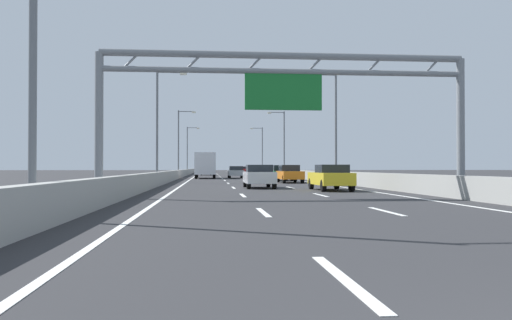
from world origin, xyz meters
TOP-DOWN VIEW (x-y plane):
  - ground_plane at (0.00, 100.00)m, footprint 260.00×260.00m
  - lane_dash_left_0 at (-1.80, 3.50)m, footprint 0.16×3.00m
  - lane_dash_left_1 at (-1.80, 12.50)m, footprint 0.16×3.00m
  - lane_dash_left_2 at (-1.80, 21.50)m, footprint 0.16×3.00m
  - lane_dash_left_3 at (-1.80, 30.50)m, footprint 0.16×3.00m
  - lane_dash_left_4 at (-1.80, 39.50)m, footprint 0.16×3.00m
  - lane_dash_left_5 at (-1.80, 48.50)m, footprint 0.16×3.00m
  - lane_dash_left_6 at (-1.80, 57.50)m, footprint 0.16×3.00m
  - lane_dash_left_7 at (-1.80, 66.50)m, footprint 0.16×3.00m
  - lane_dash_left_8 at (-1.80, 75.50)m, footprint 0.16×3.00m
  - lane_dash_left_9 at (-1.80, 84.50)m, footprint 0.16×3.00m
  - lane_dash_left_10 at (-1.80, 93.50)m, footprint 0.16×3.00m
  - lane_dash_left_11 at (-1.80, 102.50)m, footprint 0.16×3.00m
  - lane_dash_left_12 at (-1.80, 111.50)m, footprint 0.16×3.00m
  - lane_dash_left_13 at (-1.80, 120.50)m, footprint 0.16×3.00m
  - lane_dash_left_14 at (-1.80, 129.50)m, footprint 0.16×3.00m
  - lane_dash_left_15 at (-1.80, 138.50)m, footprint 0.16×3.00m
  - lane_dash_left_16 at (-1.80, 147.50)m, footprint 0.16×3.00m
  - lane_dash_left_17 at (-1.80, 156.50)m, footprint 0.16×3.00m
  - lane_dash_right_1 at (1.80, 12.50)m, footprint 0.16×3.00m
  - lane_dash_right_2 at (1.80, 21.50)m, footprint 0.16×3.00m
  - lane_dash_right_3 at (1.80, 30.50)m, footprint 0.16×3.00m
  - lane_dash_right_4 at (1.80, 39.50)m, footprint 0.16×3.00m
  - lane_dash_right_5 at (1.80, 48.50)m, footprint 0.16×3.00m
  - lane_dash_right_6 at (1.80, 57.50)m, footprint 0.16×3.00m
  - lane_dash_right_7 at (1.80, 66.50)m, footprint 0.16×3.00m
  - lane_dash_right_8 at (1.80, 75.50)m, footprint 0.16×3.00m
  - lane_dash_right_9 at (1.80, 84.50)m, footprint 0.16×3.00m
  - lane_dash_right_10 at (1.80, 93.50)m, footprint 0.16×3.00m
  - lane_dash_right_11 at (1.80, 102.50)m, footprint 0.16×3.00m
  - lane_dash_right_12 at (1.80, 111.50)m, footprint 0.16×3.00m
  - lane_dash_right_13 at (1.80, 120.50)m, footprint 0.16×3.00m
  - lane_dash_right_14 at (1.80, 129.50)m, footprint 0.16×3.00m
  - lane_dash_right_15 at (1.80, 138.50)m, footprint 0.16×3.00m
  - lane_dash_right_16 at (1.80, 147.50)m, footprint 0.16×3.00m
  - lane_dash_right_17 at (1.80, 156.50)m, footprint 0.16×3.00m
  - edge_line_left at (-5.25, 88.00)m, footprint 0.16×176.00m
  - edge_line_right at (5.25, 88.00)m, footprint 0.16×176.00m
  - barrier_left at (-6.90, 110.00)m, footprint 0.45×220.00m
  - barrier_right at (6.90, 110.00)m, footprint 0.45×220.00m
  - sign_gantry at (-0.01, 20.40)m, footprint 16.36×0.36m
  - streetlamp_left_near at (-7.47, 11.01)m, footprint 2.58×0.28m
  - streetlamp_left_mid at (-7.47, 42.56)m, footprint 2.58×0.28m
  - streetlamp_right_mid at (7.47, 42.56)m, footprint 2.58×0.28m
  - streetlamp_left_far at (-7.47, 74.12)m, footprint 2.58×0.28m
  - streetlamp_right_far at (7.47, 74.12)m, footprint 2.58×0.28m
  - streetlamp_left_distant at (-7.47, 105.67)m, footprint 2.58×0.28m
  - streetlamp_right_distant at (7.47, 105.67)m, footprint 2.58×0.28m
  - green_car at (3.54, 47.53)m, footprint 1.85×4.44m
  - red_car at (3.49, 100.14)m, footprint 1.70×4.59m
  - white_car at (-0.23, 30.07)m, footprint 1.74×4.23m
  - black_car at (-3.77, 81.94)m, footprint 1.70×4.37m
  - orange_car at (3.36, 40.90)m, footprint 1.70×4.63m
  - silver_car at (-0.17, 59.42)m, footprint 1.75×4.61m
  - yellow_car at (3.42, 26.39)m, footprint 1.74×4.40m
  - box_truck at (-3.74, 58.44)m, footprint 2.31×7.63m

SIDE VIEW (x-z plane):
  - ground_plane at x=0.00m, z-range 0.00..0.00m
  - lane_dash_left_0 at x=-1.80m, z-range 0.00..0.01m
  - lane_dash_left_1 at x=-1.80m, z-range 0.00..0.01m
  - lane_dash_left_2 at x=-1.80m, z-range 0.00..0.01m
  - lane_dash_left_3 at x=-1.80m, z-range 0.00..0.01m
  - lane_dash_left_4 at x=-1.80m, z-range 0.00..0.01m
  - lane_dash_left_5 at x=-1.80m, z-range 0.00..0.01m
  - lane_dash_left_6 at x=-1.80m, z-range 0.00..0.01m
  - lane_dash_left_7 at x=-1.80m, z-range 0.00..0.01m
  - lane_dash_left_8 at x=-1.80m, z-range 0.00..0.01m
  - lane_dash_left_9 at x=-1.80m, z-range 0.00..0.01m
  - lane_dash_left_10 at x=-1.80m, z-range 0.00..0.01m
  - lane_dash_left_11 at x=-1.80m, z-range 0.00..0.01m
  - lane_dash_left_12 at x=-1.80m, z-range 0.00..0.01m
  - lane_dash_left_13 at x=-1.80m, z-range 0.00..0.01m
  - lane_dash_left_14 at x=-1.80m, z-range 0.00..0.01m
  - lane_dash_left_15 at x=-1.80m, z-range 0.00..0.01m
  - lane_dash_left_16 at x=-1.80m, z-range 0.00..0.01m
  - lane_dash_left_17 at x=-1.80m, z-range 0.00..0.01m
  - lane_dash_right_1 at x=1.80m, z-range 0.00..0.01m
  - lane_dash_right_2 at x=1.80m, z-range 0.00..0.01m
  - lane_dash_right_3 at x=1.80m, z-range 0.00..0.01m
  - lane_dash_right_4 at x=1.80m, z-range 0.00..0.01m
  - lane_dash_right_5 at x=1.80m, z-range 0.00..0.01m
  - lane_dash_right_6 at x=1.80m, z-range 0.00..0.01m
  - lane_dash_right_7 at x=1.80m, z-range 0.00..0.01m
  - lane_dash_right_8 at x=1.80m, z-range 0.00..0.01m
  - lane_dash_right_9 at x=1.80m, z-range 0.00..0.01m
  - lane_dash_right_10 at x=1.80m, z-range 0.00..0.01m
  - lane_dash_right_11 at x=1.80m, z-range 0.00..0.01m
  - lane_dash_right_12 at x=1.80m, z-range 0.00..0.01m
  - lane_dash_right_13 at x=1.80m, z-range 0.00..0.01m
  - lane_dash_right_14 at x=1.80m, z-range 0.00..0.01m
  - lane_dash_right_15 at x=1.80m, z-range 0.00..0.01m
  - lane_dash_right_16 at x=1.80m, z-range 0.00..0.01m
  - lane_dash_right_17 at x=1.80m, z-range 0.00..0.01m
  - edge_line_left at x=-5.25m, z-range 0.00..0.01m
  - edge_line_right at x=5.25m, z-range 0.00..0.01m
  - barrier_left at x=-6.90m, z-range 0.00..0.95m
  - barrier_right at x=6.90m, z-range 0.00..0.95m
  - silver_car at x=-0.17m, z-range 0.02..1.43m
  - red_car at x=3.49m, z-range 0.03..1.44m
  - yellow_car at x=3.42m, z-range 0.03..1.46m
  - white_car at x=-0.23m, z-range 0.02..1.46m
  - green_car at x=3.54m, z-range 0.00..1.49m
  - black_car at x=-3.77m, z-range 0.01..1.49m
  - orange_car at x=3.36m, z-range 0.02..1.50m
  - box_truck at x=-3.74m, z-range 0.16..3.08m
  - sign_gantry at x=-0.01m, z-range 1.67..8.03m
  - streetlamp_left_near at x=-7.47m, z-range 0.65..10.15m
  - streetlamp_left_mid at x=-7.47m, z-range 0.65..10.15m
  - streetlamp_right_mid at x=7.47m, z-range 0.65..10.15m
  - streetlamp_left_far at x=-7.47m, z-range 0.65..10.15m
  - streetlamp_right_far at x=7.47m, z-range 0.65..10.15m
  - streetlamp_left_distant at x=-7.47m, z-range 0.65..10.15m
  - streetlamp_right_distant at x=7.47m, z-range 0.65..10.15m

